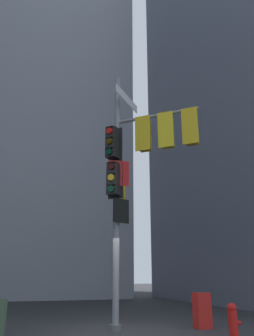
{
  "coord_description": "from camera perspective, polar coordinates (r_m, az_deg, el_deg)",
  "views": [
    {
      "loc": [
        -2.89,
        -9.86,
        1.42
      ],
      "look_at": [
        0.39,
        0.17,
        4.77
      ],
      "focal_mm": 36.62,
      "sensor_mm": 36.0,
      "label": 1
    }
  ],
  "objects": [
    {
      "name": "building_mid_block",
      "position": [
        35.09,
        -17.53,
        9.67
      ],
      "size": [
        17.26,
        17.26,
        34.04
      ],
      "primitive_type": "cube",
      "color": "#9399A3",
      "rests_on": "ground"
    },
    {
      "name": "signal_pole_assembly",
      "position": [
        10.92,
        0.93,
        0.48
      ],
      "size": [
        2.54,
        4.23,
        7.87
      ],
      "color": "gray",
      "rests_on": "ground"
    },
    {
      "name": "ground",
      "position": [
        10.37,
        -1.94,
        -25.48
      ],
      "size": [
        120.0,
        120.0,
        0.0
      ],
      "primitive_type": "plane",
      "color": "#2D2D30"
    },
    {
      "name": "fire_hydrant",
      "position": [
        9.41,
        17.2,
        -22.99
      ],
      "size": [
        0.33,
        0.23,
        0.81
      ],
      "color": "red",
      "rests_on": "ground"
    },
    {
      "name": "newspaper_box",
      "position": [
        10.95,
        12.39,
        -22.13
      ],
      "size": [
        0.45,
        0.36,
        0.97
      ],
      "color": "red",
      "rests_on": "ground"
    }
  ]
}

